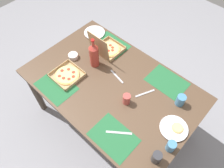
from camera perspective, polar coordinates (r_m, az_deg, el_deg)
The scene contains 19 objects.
ground_plane at distance 2.62m, azimuth 0.00°, elevation -9.42°, with size 6.00×6.00×0.00m, color gray.
dining_table at distance 2.06m, azimuth 0.00°, elevation -1.54°, with size 1.60×1.04×0.74m.
placemat_near_left at distance 2.06m, azimuth 14.46°, elevation 0.61°, with size 0.36×0.26×0.00m, color #236638.
placemat_near_right at distance 2.32m, azimuth -0.31°, elevation 10.45°, with size 0.36×0.26×0.00m, color #236638.
placemat_far_left at distance 1.73m, azimuth 0.42°, elevation -14.00°, with size 0.36×0.26×0.00m, color #236638.
placemat_far_right at distance 2.03m, azimuth -14.67°, elevation -0.59°, with size 0.36×0.26×0.00m, color #236638.
pizza_box_corner_right at distance 2.07m, azimuth -11.87°, elevation 2.33°, with size 0.26×0.26×0.04m.
pizza_box_corner_left at distance 2.21m, azimuth -1.39°, elevation 9.45°, with size 0.26×0.29×0.29m.
plate_near_left at distance 2.45m, azimuth -4.69°, elevation 13.46°, with size 0.23×0.23×0.02m.
plate_middle at distance 1.82m, azimuth 16.22°, elevation -11.27°, with size 0.23×0.23×0.03m.
soda_bottle at distance 2.04m, azimuth -4.82°, elevation 7.75°, with size 0.09×0.09×0.32m.
cup_red at distance 1.66m, azimuth 11.80°, elevation -18.60°, with size 0.07×0.07×0.11m, color #333338.
cup_clear_right at distance 1.91m, azimuth 17.81°, elevation -4.15°, with size 0.08×0.08×0.11m, color teal.
cup_spare at distance 1.71m, azimuth 15.43°, elevation -15.70°, with size 0.07×0.07×0.10m, color teal.
cup_clear_left at distance 1.84m, azimuth 3.89°, elevation -4.01°, with size 0.07×0.07×0.10m, color #BF4742.
condiment_bowl at distance 2.21m, azimuth -10.30°, elevation 7.37°, with size 0.10×0.10×0.04m, color white.
knife_by_far_left at distance 1.75m, azimuth 1.87°, elevation -12.85°, with size 0.21×0.02×0.01m, color #B7B7BC.
fork_by_near_right at distance 1.94m, azimuth 8.80°, elevation -2.46°, with size 0.19×0.02×0.01m, color #B7B7BC.
fork_by_far_right at distance 2.03m, azimuth 1.30°, elevation 2.01°, with size 0.19×0.02×0.01m, color #B7B7BC.
Camera 1 is at (-0.78, 0.84, 2.35)m, focal length 34.30 mm.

